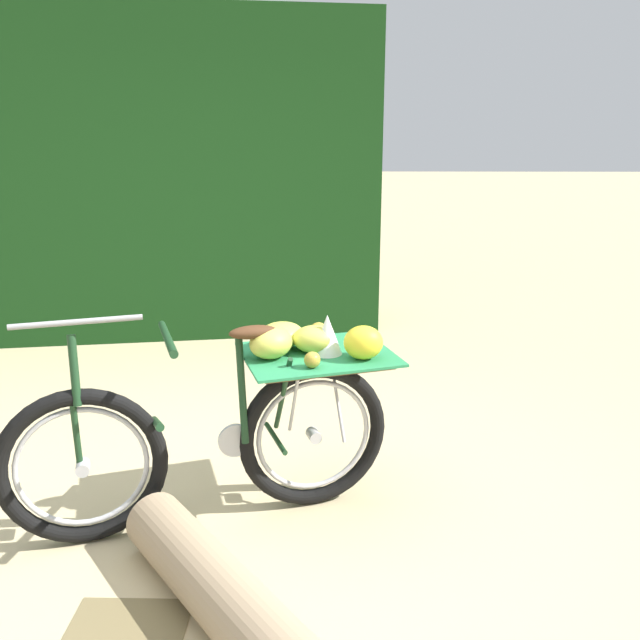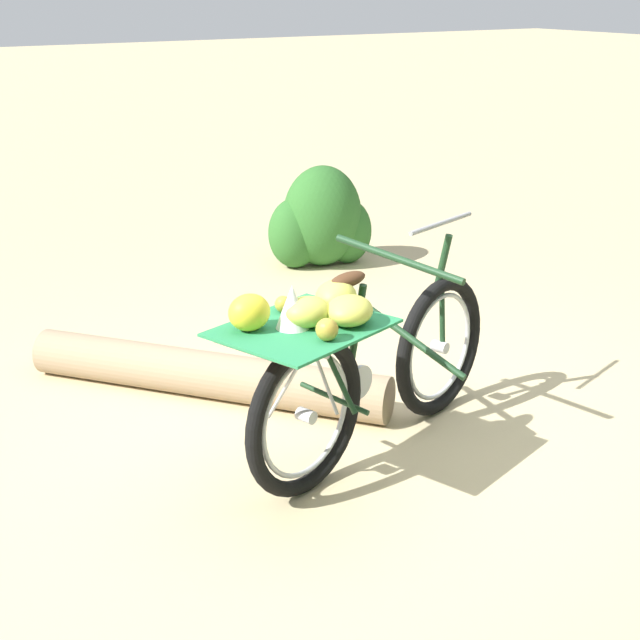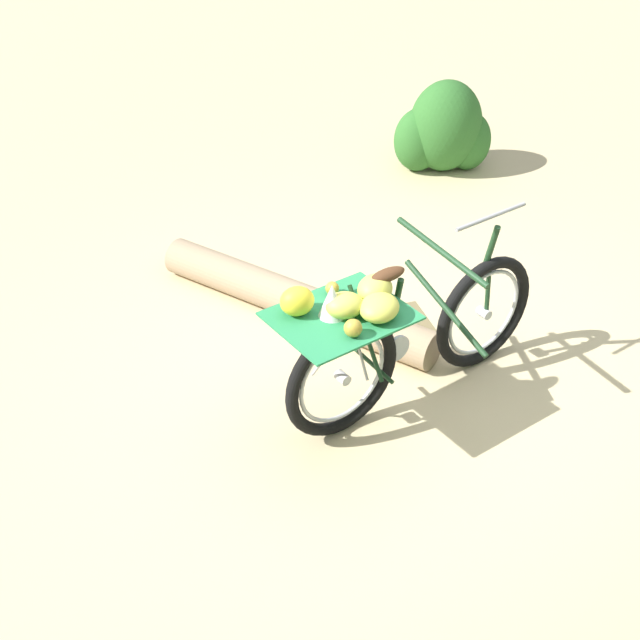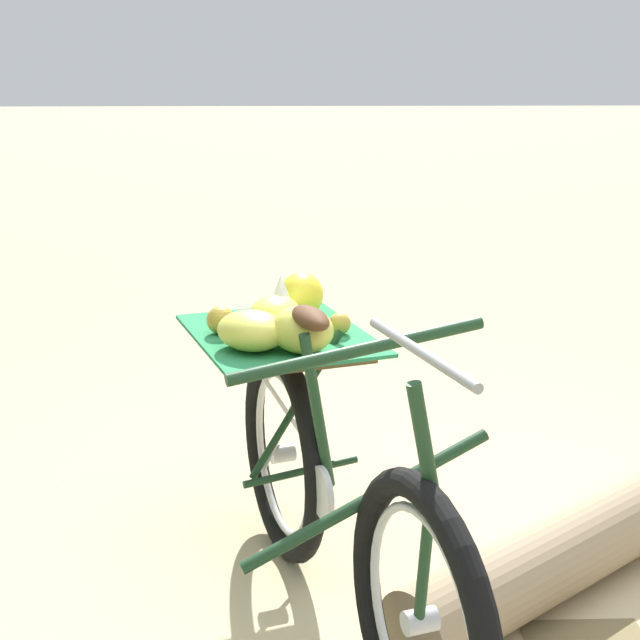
{
  "view_description": "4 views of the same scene",
  "coord_description": "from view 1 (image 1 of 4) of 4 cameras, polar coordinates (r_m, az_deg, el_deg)",
  "views": [
    {
      "loc": [
        -0.57,
        2.66,
        1.76
      ],
      "look_at": [
        -0.52,
        -0.08,
        0.97
      ],
      "focal_mm": 36.41,
      "sensor_mm": 36.0,
      "label": 1
    },
    {
      "loc": [
        -2.36,
        -3.33,
        2.13
      ],
      "look_at": [
        -0.45,
        -0.25,
        0.82
      ],
      "focal_mm": 52.84,
      "sensor_mm": 36.0,
      "label": 2
    },
    {
      "loc": [
        -1.71,
        -3.68,
        3.32
      ],
      "look_at": [
        -0.65,
        -0.29,
        0.85
      ],
      "focal_mm": 49.58,
      "sensor_mm": 36.0,
      "label": 3
    },
    {
      "loc": [
        2.49,
        -0.15,
        1.66
      ],
      "look_at": [
        -0.41,
        -0.06,
        0.85
      ],
      "focal_mm": 53.81,
      "sensor_mm": 36.0,
      "label": 4
    }
  ],
  "objects": [
    {
      "name": "bicycle",
      "position": [
        3.03,
        -7.7,
        -8.63
      ],
      "size": [
        1.78,
        0.94,
        1.03
      ],
      "rotation": [
        0.0,
        0.0,
        0.32
      ],
      "color": "black",
      "rests_on": "ground_plane"
    },
    {
      "name": "ground_plane",
      "position": [
        3.24,
        -9.64,
        -17.12
      ],
      "size": [
        60.0,
        60.0,
        0.0
      ],
      "primitive_type": "plane",
      "color": "#C6B284"
    },
    {
      "name": "leaf_litter_patch",
      "position": [
        2.73,
        -16.75,
        -24.77
      ],
      "size": [
        0.44,
        0.36,
        0.01
      ],
      "primitive_type": "cube",
      "color": "olive",
      "rests_on": "ground_plane"
    },
    {
      "name": "foliage_hedge",
      "position": [
        6.07,
        -14.83,
        11.95
      ],
      "size": [
        4.12,
        1.54,
        2.77
      ],
      "primitive_type": "cube",
      "rotation": [
        0.0,
        0.0,
        3.3
      ],
      "color": "#143814",
      "rests_on": "ground_plane"
    }
  ]
}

